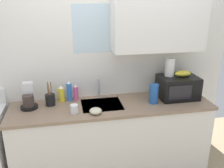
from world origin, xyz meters
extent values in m
cube|color=white|center=(0.00, 0.35, 1.25)|extent=(3.09, 0.10, 2.50)
cube|color=white|center=(0.56, 0.14, 1.79)|extent=(1.06, 0.32, 0.62)
cube|color=silver|center=(-0.12, 0.31, 1.73)|extent=(0.56, 0.02, 0.55)
cube|color=white|center=(0.00, 0.00, 0.43)|extent=(2.29, 0.60, 0.86)
cube|color=#8C725B|center=(0.00, 0.00, 0.88)|extent=(2.32, 0.63, 0.03)
cube|color=#9EA0A5|center=(-0.12, 0.02, 0.83)|extent=(0.46, 0.38, 0.14)
cylinder|color=#B2B5BA|center=(-0.12, 0.24, 1.02)|extent=(0.03, 0.03, 0.24)
cube|color=black|center=(0.82, 0.05, 1.04)|extent=(0.46, 0.34, 0.27)
cube|color=black|center=(0.77, -0.12, 1.04)|extent=(0.28, 0.01, 0.17)
ellipsoid|color=gold|center=(0.87, 0.05, 1.20)|extent=(0.20, 0.11, 0.07)
cylinder|color=white|center=(0.72, 0.10, 1.28)|extent=(0.11, 0.11, 0.22)
cylinder|color=black|center=(-0.92, 0.08, 0.92)|extent=(0.19, 0.19, 0.03)
cylinder|color=#3F332D|center=(-0.92, 0.07, 1.00)|extent=(0.12, 0.12, 0.13)
cube|color=silver|center=(-0.92, 0.15, 1.05)|extent=(0.11, 0.09, 0.26)
cylinder|color=#E55999|center=(-0.40, 0.22, 0.98)|extent=(0.06, 0.06, 0.17)
cone|color=white|center=(-0.40, 0.22, 1.08)|extent=(0.04, 0.04, 0.04)
cylinder|color=blue|center=(-0.47, 0.21, 1.01)|extent=(0.06, 0.06, 0.22)
cone|color=white|center=(-0.47, 0.21, 1.13)|extent=(0.04, 0.04, 0.04)
cylinder|color=yellow|center=(-0.57, 0.20, 0.98)|extent=(0.07, 0.07, 0.17)
cone|color=white|center=(-0.57, 0.20, 1.08)|extent=(0.05, 0.05, 0.04)
cylinder|color=#2659A5|center=(0.48, -0.05, 1.01)|extent=(0.10, 0.10, 0.23)
cylinder|color=white|center=(-0.44, -0.14, 0.95)|extent=(0.08, 0.08, 0.09)
cylinder|color=black|center=(-0.69, 0.12, 0.97)|extent=(0.11, 0.11, 0.13)
cylinder|color=olive|center=(-0.71, 0.12, 1.06)|extent=(0.01, 0.02, 0.24)
cylinder|color=olive|center=(-0.67, 0.13, 1.06)|extent=(0.02, 0.02, 0.24)
cylinder|color=olive|center=(-0.69, 0.10, 1.06)|extent=(0.03, 0.03, 0.23)
ellipsoid|color=beige|center=(-0.22, -0.20, 0.93)|extent=(0.13, 0.13, 0.06)
camera|label=1|loc=(-0.51, -2.56, 2.09)|focal=39.77mm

